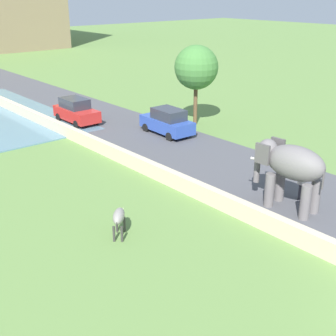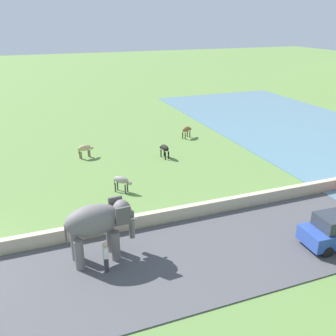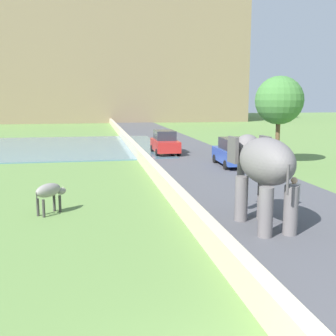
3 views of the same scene
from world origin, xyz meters
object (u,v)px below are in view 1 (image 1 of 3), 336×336
(person_beside_elephant, at_px, (302,183))
(car_red, at_px, (76,111))
(elephant, at_px, (290,166))
(car_blue, at_px, (167,122))
(cow_grey, at_px, (119,217))

(person_beside_elephant, relative_size, car_red, 0.41)
(elephant, height_order, car_red, elephant)
(elephant, relative_size, car_blue, 0.86)
(cow_grey, bearing_deg, car_blue, 41.30)
(elephant, height_order, person_beside_elephant, elephant)
(car_blue, bearing_deg, elephant, -105.00)
(person_beside_elephant, bearing_deg, cow_grey, 160.88)
(elephant, relative_size, cow_grey, 2.82)
(car_blue, distance_m, cow_grey, 13.54)
(car_red, xyz_separation_m, cow_grey, (-7.02, -15.47, -0.06))
(elephant, xyz_separation_m, car_blue, (3.16, 11.81, -1.14))
(person_beside_elephant, xyz_separation_m, cow_grey, (-8.16, 2.83, -0.04))
(car_blue, bearing_deg, car_red, 115.72)
(elephant, xyz_separation_m, person_beside_elephant, (1.15, 0.04, -1.16))
(elephant, height_order, car_blue, elephant)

